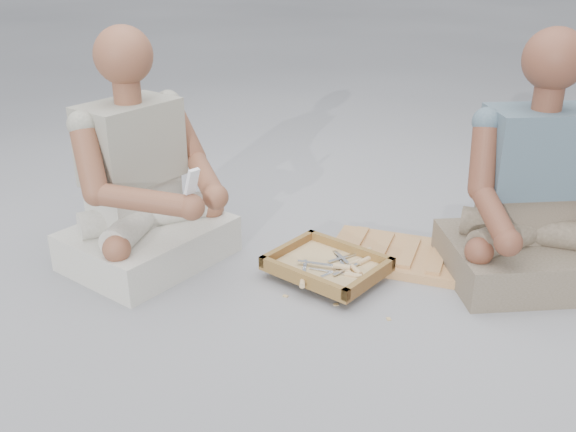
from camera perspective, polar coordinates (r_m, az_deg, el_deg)
The scene contains 25 objects.
ground at distance 2.51m, azimuth -1.62°, elevation -7.72°, with size 60.00×60.00×0.00m, color #9A9B9F.
carved_panel at distance 2.87m, azimuth 9.58°, elevation -3.42°, with size 0.57×0.38×0.04m, color #A46D3F.
tool_tray at distance 2.66m, azimuth 3.48°, elevation -4.43°, with size 0.51×0.44×0.06m.
chisel_0 at distance 2.64m, azimuth 5.16°, elevation -4.67°, with size 0.16×0.18×0.02m.
chisel_1 at distance 2.67m, azimuth 5.59°, elevation -4.32°, with size 0.10×0.21×0.02m.
chisel_2 at distance 2.54m, azimuth 1.35°, elevation -5.62°, with size 0.10×0.21×0.02m.
chisel_3 at distance 2.63m, azimuth 5.83°, elevation -4.59°, with size 0.18×0.15×0.02m.
chisel_4 at distance 2.62m, azimuth 4.34°, elevation -4.44°, with size 0.22×0.06×0.02m.
chisel_5 at distance 2.76m, azimuth 6.42°, elevation -3.24°, with size 0.13×0.20×0.02m.
chisel_6 at distance 2.68m, azimuth 6.50°, elevation -4.10°, with size 0.09×0.21×0.02m.
chisel_7 at distance 2.59m, azimuth 5.37°, elevation -5.20°, with size 0.22×0.05×0.02m.
wood_chip_0 at distance 2.75m, azimuth 4.38°, elevation -4.74°, with size 0.02×0.01×0.00m, color tan.
wood_chip_1 at distance 2.55m, azimuth -0.23°, elevation -7.13°, with size 0.02×0.01×0.00m, color tan.
wood_chip_2 at distance 2.84m, azimuth 10.48°, elevation -4.14°, with size 0.02×0.01×0.00m, color tan.
wood_chip_3 at distance 2.88m, azimuth 6.70°, elevation -3.52°, with size 0.02×0.01×0.00m, color tan.
wood_chip_4 at distance 2.77m, azimuth 10.77°, elevation -4.94°, with size 0.02×0.01×0.00m, color tan.
wood_chip_5 at distance 2.63m, azimuth 2.86°, elevation -6.10°, with size 0.02×0.01×0.00m, color tan.
wood_chip_6 at distance 2.62m, azimuth 4.18°, elevation -6.32°, with size 0.02×0.01×0.00m, color tan.
wood_chip_7 at distance 2.85m, azimuth 9.84°, elevation -4.05°, with size 0.02×0.01×0.00m, color tan.
wood_chip_8 at distance 2.85m, azimuth 7.63°, elevation -3.84°, with size 0.02×0.01×0.00m, color tan.
wood_chip_9 at distance 2.44m, azimuth 8.94°, elevation -9.02°, with size 0.02×0.01×0.00m, color tan.
wood_chip_10 at distance 2.50m, azimuth 4.27°, elevation -7.86°, with size 0.02×0.01×0.00m, color tan.
craftsman at distance 2.76m, azimuth -12.79°, elevation 2.49°, with size 0.72×0.72×1.00m.
companion at distance 2.74m, azimuth 21.08°, elevation 1.21°, with size 0.82×0.78×1.01m.
mobile_phone at distance 2.41m, azimuth -8.53°, elevation 3.07°, with size 0.06×0.06×0.11m.
Camera 1 is at (1.05, -1.87, 1.31)m, focal length 40.00 mm.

